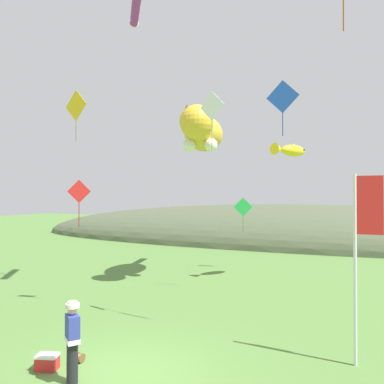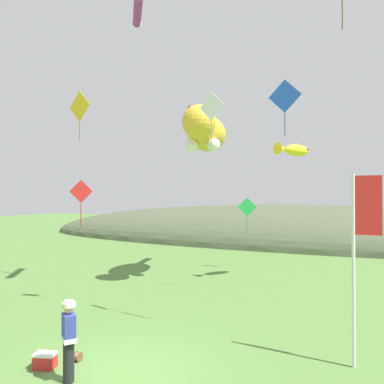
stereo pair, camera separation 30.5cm
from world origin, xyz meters
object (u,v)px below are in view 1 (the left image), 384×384
Objects in this scene: festival_attendant at (72,339)px; kite_diamond_red at (79,192)px; festival_banner_pole at (362,240)px; kite_giant_cat at (202,133)px; kite_fish_windsock at (290,150)px; kite_diamond_gold at (76,106)px; kite_spool at (80,358)px; kite_diamond_blue at (283,97)px; picnic_cooler at (47,362)px; kite_tube_streamer at (135,11)px; kite_diamond_green at (243,207)px; kite_diamond_white at (212,107)px.

kite_diamond_red is at bearing 128.22° from festival_attendant.
festival_banner_pole is at bearing 29.51° from festival_attendant.
festival_banner_pole is 0.71× the size of kite_giant_cat.
kite_fish_windsock is 10.13m from kite_diamond_gold.
festival_attendant is at bearing -150.49° from festival_banner_pole.
kite_diamond_gold reaches higher than festival_attendant.
kite_spool is 0.10× the size of kite_diamond_blue.
kite_diamond_red is at bearing -116.05° from kite_giant_cat.
kite_spool is 0.40× the size of picnic_cooler.
kite_diamond_red is at bearing -111.94° from kite_tube_streamer.
kite_diamond_green is (1.11, 3.37, -3.68)m from kite_giant_cat.
kite_fish_windsock is at bearing 70.46° from picnic_cooler.
kite_fish_windsock is 0.92× the size of kite_tube_streamer.
festival_attendant is 3.15× the size of picnic_cooler.
kite_tube_streamer is 0.95× the size of kite_diamond_gold.
kite_giant_cat is 5.11m from kite_diamond_green.
kite_diamond_blue is 1.25× the size of kite_diamond_red.
kite_diamond_blue is at bearing 70.38° from kite_diamond_white.
kite_diamond_red is (-3.65, 4.64, 3.24)m from festival_attendant.
kite_spool is 0.13× the size of kite_diamond_white.
kite_diamond_white is 1.02× the size of kite_diamond_red.
kite_fish_windsock is at bearing 71.62° from kite_spool.
kite_diamond_red is at bearing 121.60° from picnic_cooler.
festival_attendant is at bearing -59.69° from kite_spool.
kite_diamond_red reaches higher than picnic_cooler.
kite_spool is 0.04× the size of kite_giant_cat.
kite_fish_windsock is at bearing 25.79° from kite_diamond_gold.
kite_fish_windsock is at bearing 45.88° from kite_diamond_red.
kite_diamond_green is 0.88× the size of kite_diamond_blue.
picnic_cooler reaches higher than kite_spool.
kite_diamond_green is 1.10× the size of kite_diamond_red.
kite_tube_streamer is at bearing -118.92° from kite_giant_cat.
kite_diamond_gold is (-4.96, 6.90, 7.99)m from picnic_cooler.
kite_giant_cat is at bearing 113.63° from kite_diamond_white.
kite_diamond_white is (-1.48, -4.14, -1.17)m from kite_diamond_blue.
festival_attendant is 0.39× the size of festival_banner_pole.
kite_spool is at bearing -159.20° from festival_banner_pole.
festival_banner_pole is 9.64m from kite_diamond_red.
festival_banner_pole is 2.54× the size of kite_diamond_white.
festival_banner_pole is 2.08× the size of kite_diamond_blue.
kite_diamond_gold reaches higher than festival_banner_pole.
kite_diamond_gold is at bearing 161.70° from festival_banner_pole.
kite_fish_windsock is at bearing 79.72° from kite_diamond_white.
kite_diamond_blue reaches higher than festival_banner_pole.
kite_diamond_white is (2.61, -5.97, -0.32)m from kite_giant_cat.
kite_spool is at bearing -93.19° from kite_diamond_green.
picnic_cooler is 0.24× the size of kite_diamond_gold.
kite_diamond_green is at bearing 66.80° from kite_diamond_red.
kite_fish_windsock is at bearing 38.24° from kite_tube_streamer.
festival_banner_pole is 11.75m from kite_diamond_green.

